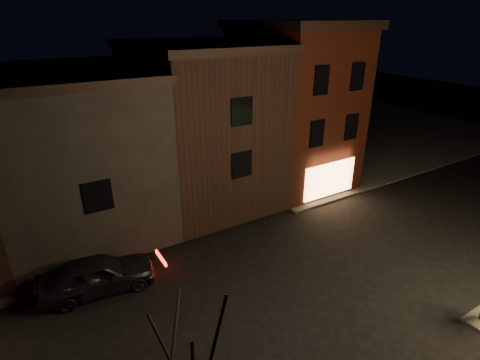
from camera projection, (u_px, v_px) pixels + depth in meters
name	position (u px, v px, depth m)	size (l,w,h in m)	color
ground	(278.00, 291.00, 16.01)	(120.00, 120.00, 0.00)	black
sidewalk_far_right	(315.00, 123.00, 41.18)	(30.00, 30.00, 0.12)	#2D2B28
corner_building	(293.00, 105.00, 25.08)	(6.50, 8.50, 10.50)	#41150B
row_building_a	(199.00, 122.00, 23.01)	(7.30, 10.30, 9.40)	black
row_building_b	(75.00, 150.00, 19.75)	(7.80, 10.30, 8.40)	black
parked_car_a	(97.00, 274.00, 15.79)	(1.89, 4.70, 1.60)	black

